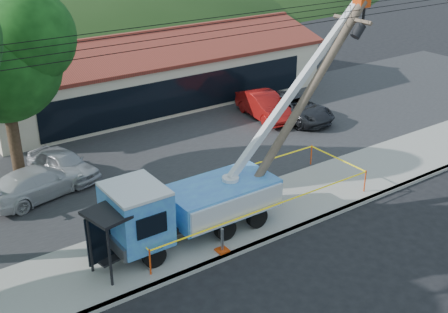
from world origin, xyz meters
name	(u,v)px	position (x,y,z in m)	size (l,w,h in m)	color
ground	(319,261)	(0.00, 0.00, 0.00)	(120.00, 120.00, 0.00)	black
curb	(282,234)	(0.00, 2.10, 0.07)	(60.00, 0.25, 0.15)	#9B9A91
sidewalk	(253,214)	(0.00, 4.00, 0.07)	(60.00, 4.00, 0.15)	#9B9A91
parking_lot	(160,152)	(0.00, 12.00, 0.05)	(60.00, 12.00, 0.10)	#28282B
strip_mall	(153,72)	(4.00, 19.98, 1.88)	(22.50, 8.53, 4.67)	beige
tree_lot	(0,51)	(-7.00, 13.00, 6.21)	(6.30, 5.60, 8.94)	#332316
hill_center	(58,14)	(10.00, 55.00, 0.00)	(89.60, 64.00, 32.00)	#1A3312
utility_truck	(191,201)	(-2.99, 4.05, 1.66)	(11.97, 3.74, 8.49)	black
leaning_pole	(304,101)	(2.30, 3.76, 4.71)	(6.94, 2.00, 8.47)	brown
bus_shelter	(120,221)	(-6.03, 3.82, 1.92)	(2.76, 2.01, 2.42)	black
caution_tape	(245,194)	(-0.13, 4.40, 0.91)	(10.93, 3.56, 1.03)	#DC3F0B
car_silver	(65,179)	(-5.23, 11.92, 0.00)	(1.62, 4.02, 1.37)	#ABACB2
car_red	(264,119)	(7.67, 12.79, 0.00)	(1.64, 4.70, 1.55)	#A01210
car_white	(41,198)	(-6.80, 10.66, 0.00)	(1.98, 4.86, 1.41)	silver
car_dark	(294,121)	(9.02, 11.60, 0.00)	(2.42, 5.25, 1.46)	#222327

